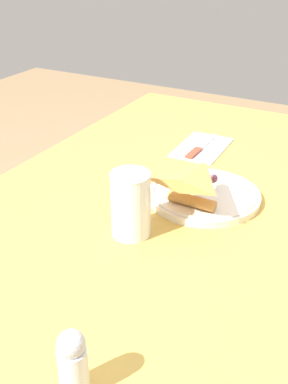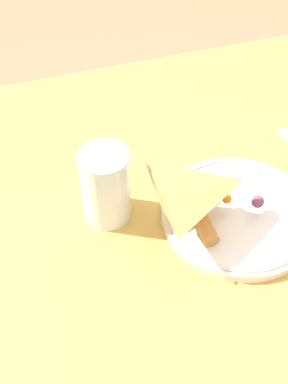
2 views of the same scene
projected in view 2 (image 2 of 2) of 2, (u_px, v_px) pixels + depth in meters
ground_plane at (196, 363)px, 1.35m from camera, size 6.00×6.00×0.00m
dining_table at (223, 224)px, 0.88m from camera, size 1.26×0.83×0.73m
plate_pizza at (237, 212)px, 0.76m from camera, size 0.24×0.24×0.05m
milk_glass at (106, 189)px, 0.73m from camera, size 0.08×0.08×0.13m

